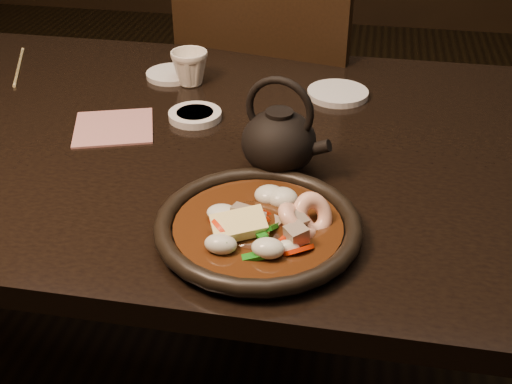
% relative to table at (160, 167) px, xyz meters
% --- Properties ---
extents(table, '(1.60, 0.90, 0.75)m').
position_rel_table_xyz_m(table, '(0.00, 0.00, 0.00)').
color(table, black).
rests_on(table, floor).
extents(chair, '(0.54, 0.54, 0.96)m').
position_rel_table_xyz_m(chair, '(0.14, 0.56, -0.15)').
color(chair, black).
rests_on(chair, floor).
extents(plate, '(0.29, 0.29, 0.03)m').
position_rel_table_xyz_m(plate, '(0.24, -0.28, 0.09)').
color(plate, black).
rests_on(plate, table).
extents(stirfry, '(0.19, 0.17, 0.06)m').
position_rel_table_xyz_m(stirfry, '(0.25, -0.29, 0.10)').
color(stirfry, '#391B0A').
rests_on(stirfry, plate).
extents(soy_dish, '(0.10, 0.10, 0.01)m').
position_rel_table_xyz_m(soy_dish, '(0.06, 0.06, 0.08)').
color(soy_dish, silver).
rests_on(soy_dish, table).
extents(saucer_left, '(0.11, 0.11, 0.01)m').
position_rel_table_xyz_m(saucer_left, '(-0.05, 0.25, 0.08)').
color(saucer_left, silver).
rests_on(saucer_left, table).
extents(saucer_right, '(0.12, 0.12, 0.01)m').
position_rel_table_xyz_m(saucer_right, '(0.32, 0.22, 0.08)').
color(saucer_right, silver).
rests_on(saucer_right, table).
extents(tea_cup, '(0.09, 0.08, 0.08)m').
position_rel_table_xyz_m(tea_cup, '(0.00, 0.22, 0.12)').
color(tea_cup, white).
rests_on(tea_cup, table).
extents(chopsticks, '(0.09, 0.21, 0.01)m').
position_rel_table_xyz_m(chopsticks, '(-0.40, 0.24, 0.08)').
color(chopsticks, tan).
rests_on(chopsticks, table).
extents(napkin, '(0.18, 0.18, 0.00)m').
position_rel_table_xyz_m(napkin, '(-0.08, -0.00, 0.08)').
color(napkin, '#A76A67').
rests_on(napkin, table).
extents(teapot, '(0.15, 0.12, 0.16)m').
position_rel_table_xyz_m(teapot, '(0.24, -0.10, 0.14)').
color(teapot, black).
rests_on(teapot, table).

